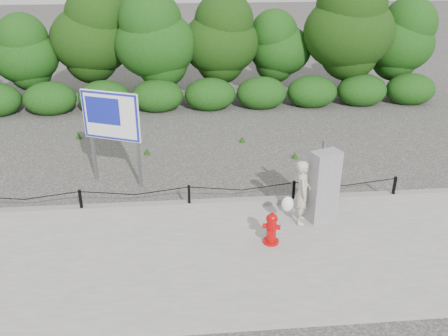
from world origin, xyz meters
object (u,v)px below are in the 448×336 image
fire_hydrant (271,229)px  pedestrian (301,193)px  advertising_sign (111,120)px  utility_cabinet (323,186)px

fire_hydrant → pedestrian: 1.17m
fire_hydrant → pedestrian: size_ratio=0.48×
fire_hydrant → advertising_sign: advertising_sign is taller
pedestrian → utility_cabinet: (0.51, 0.08, 0.10)m
utility_cabinet → advertising_sign: 5.47m
fire_hydrant → utility_cabinet: 1.63m
pedestrian → utility_cabinet: utility_cabinet is taller
utility_cabinet → advertising_sign: size_ratio=0.73×
advertising_sign → pedestrian: bearing=-6.6°
utility_cabinet → advertising_sign: bearing=132.3°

